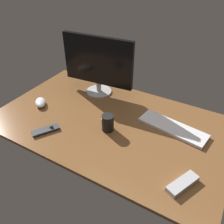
{
  "coord_description": "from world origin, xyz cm",
  "views": [
    {
      "loc": [
        57.89,
        -97.56,
        91.03
      ],
      "look_at": [
        0.26,
        1.81,
        8.0
      ],
      "focal_mm": 37.82,
      "sensor_mm": 36.0,
      "label": 1
    }
  ],
  "objects_px": {
    "monitor": "(98,63)",
    "tv_remote": "(183,184)",
    "media_remote": "(46,130)",
    "computer_mouse": "(40,102)",
    "coffee_mug": "(108,123)",
    "keyboard": "(173,128)"
  },
  "relations": [
    {
      "from": "monitor",
      "to": "tv_remote",
      "type": "bearing_deg",
      "value": -38.5
    },
    {
      "from": "media_remote",
      "to": "tv_remote",
      "type": "height_order",
      "value": "media_remote"
    },
    {
      "from": "monitor",
      "to": "media_remote",
      "type": "xyz_separation_m",
      "value": [
        -0.03,
        -0.53,
        -0.22
      ]
    },
    {
      "from": "computer_mouse",
      "to": "tv_remote",
      "type": "height_order",
      "value": "computer_mouse"
    },
    {
      "from": "tv_remote",
      "to": "coffee_mug",
      "type": "height_order",
      "value": "coffee_mug"
    },
    {
      "from": "keyboard",
      "to": "coffee_mug",
      "type": "height_order",
      "value": "coffee_mug"
    },
    {
      "from": "monitor",
      "to": "computer_mouse",
      "type": "bearing_deg",
      "value": -131.46
    },
    {
      "from": "monitor",
      "to": "tv_remote",
      "type": "distance_m",
      "value": 0.94
    },
    {
      "from": "keyboard",
      "to": "tv_remote",
      "type": "xyz_separation_m",
      "value": [
        0.17,
        -0.36,
        0.0
      ]
    },
    {
      "from": "media_remote",
      "to": "coffee_mug",
      "type": "bearing_deg",
      "value": -25.92
    },
    {
      "from": "monitor",
      "to": "media_remote",
      "type": "distance_m",
      "value": 0.57
    },
    {
      "from": "media_remote",
      "to": "coffee_mug",
      "type": "height_order",
      "value": "coffee_mug"
    },
    {
      "from": "keyboard",
      "to": "computer_mouse",
      "type": "xyz_separation_m",
      "value": [
        -0.85,
        -0.2,
        0.01
      ]
    },
    {
      "from": "computer_mouse",
      "to": "keyboard",
      "type": "bearing_deg",
      "value": 55.9
    },
    {
      "from": "monitor",
      "to": "computer_mouse",
      "type": "relative_size",
      "value": 4.25
    },
    {
      "from": "keyboard",
      "to": "tv_remote",
      "type": "bearing_deg",
      "value": -56.81
    },
    {
      "from": "computer_mouse",
      "to": "media_remote",
      "type": "xyz_separation_m",
      "value": [
        0.22,
        -0.19,
        -0.01
      ]
    },
    {
      "from": "keyboard",
      "to": "media_remote",
      "type": "bearing_deg",
      "value": -139.77
    },
    {
      "from": "keyboard",
      "to": "monitor",
      "type": "bearing_deg",
      "value": 175.54
    },
    {
      "from": "keyboard",
      "to": "coffee_mug",
      "type": "distance_m",
      "value": 0.38
    },
    {
      "from": "tv_remote",
      "to": "media_remote",
      "type": "bearing_deg",
      "value": 116.08
    },
    {
      "from": "computer_mouse",
      "to": "monitor",
      "type": "bearing_deg",
      "value": 96.58
    }
  ]
}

